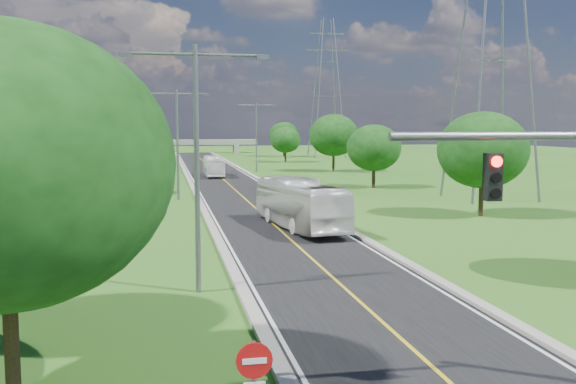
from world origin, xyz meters
name	(u,v)px	position (x,y,z in m)	size (l,w,h in m)	color
ground	(228,184)	(0.00, 60.00, 0.00)	(260.00, 260.00, 0.00)	#265919
road	(223,179)	(0.00, 66.00, 0.03)	(8.00, 150.00, 0.06)	black
curb_left	(189,179)	(-4.25, 66.00, 0.11)	(0.50, 150.00, 0.22)	gray
curb_right	(256,178)	(4.25, 66.00, 0.11)	(0.50, 150.00, 0.22)	gray
do_not_enter_left	(254,376)	(-5.60, -1.52, 1.77)	(0.76, 0.11, 2.50)	slate
speed_limit_sign	(316,187)	(5.20, 37.98, 1.60)	(0.55, 0.09, 2.40)	slate
overpass	(194,143)	(0.00, 140.00, 2.41)	(30.00, 3.00, 3.20)	gray
streetlight_near_left	(196,147)	(-6.00, 12.00, 5.94)	(5.90, 0.25, 10.00)	slate
streetlight_mid_left	(177,134)	(-6.00, 45.00, 5.94)	(5.90, 0.25, 10.00)	slate
streetlight_far_right	(256,131)	(6.00, 78.00, 5.94)	(5.90, 0.25, 10.00)	slate
power_tower_near	(493,44)	(22.00, 40.00, 14.01)	(9.00, 6.40, 28.00)	slate
power_tower_far	(327,89)	(26.00, 115.00, 14.01)	(9.00, 6.40, 28.00)	slate
tree_lb	(20,160)	(-16.00, 28.00, 4.64)	(6.30, 6.30, 7.33)	black
tree_lc	(80,138)	(-15.00, 50.00, 5.58)	(7.56, 7.56, 8.79)	black
tree_ld	(87,139)	(-17.00, 74.00, 4.95)	(6.72, 6.72, 7.82)	black
tree_le	(119,139)	(-14.50, 98.00, 4.33)	(5.88, 5.88, 6.84)	black
tree_lf	(3,166)	(-11.00, 2.00, 5.89)	(7.98, 7.98, 9.28)	black
tree_rb	(483,150)	(16.00, 30.00, 4.95)	(6.72, 6.72, 7.82)	black
tree_rc	(374,148)	(15.00, 52.00, 4.33)	(5.88, 5.88, 6.84)	black
tree_rd	(334,135)	(17.00, 76.00, 5.27)	(7.14, 7.14, 8.30)	black
tree_re	(285,140)	(14.50, 100.00, 4.02)	(5.46, 5.46, 6.35)	black
tree_rf	(284,135)	(18.00, 120.00, 4.64)	(6.30, 6.30, 7.33)	black
bus_outbound	(300,204)	(1.42, 26.76, 1.66)	(2.68, 11.47, 3.19)	silver
bus_inbound	(214,166)	(-0.80, 70.14, 1.37)	(2.20, 9.41, 2.62)	white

